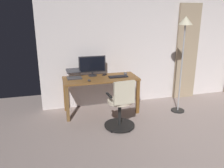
% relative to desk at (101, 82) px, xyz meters
% --- Properties ---
extents(back_room_partition, '(5.81, 0.10, 2.68)m').
position_rel_desk_xyz_m(back_room_partition, '(-1.71, -0.46, 0.69)').
color(back_room_partition, silver).
rests_on(back_room_partition, ground).
extents(curtain_right_panel, '(0.54, 0.06, 2.22)m').
position_rel_desk_xyz_m(curtain_right_panel, '(-2.17, -0.35, 0.46)').
color(curtain_right_panel, tan).
rests_on(curtain_right_panel, ground).
extents(desk, '(1.51, 0.61, 0.75)m').
position_rel_desk_xyz_m(desk, '(0.00, 0.00, 0.00)').
color(desk, brown).
rests_on(desk, ground).
extents(office_chair, '(0.56, 0.56, 0.94)m').
position_rel_desk_xyz_m(office_chair, '(-0.18, 0.82, -0.21)').
color(office_chair, black).
rests_on(office_chair, ground).
extents(computer_monitor, '(0.56, 0.18, 0.41)m').
position_rel_desk_xyz_m(computer_monitor, '(0.13, -0.19, 0.33)').
color(computer_monitor, '#232328').
rests_on(computer_monitor, desk).
extents(computer_keyboard, '(0.39, 0.14, 0.02)m').
position_rel_desk_xyz_m(computer_keyboard, '(-0.35, 0.06, 0.11)').
color(computer_keyboard, black).
rests_on(computer_keyboard, desk).
extents(laptop, '(0.29, 0.35, 0.16)m').
position_rel_desk_xyz_m(laptop, '(0.53, -0.13, 0.16)').
color(laptop, '#333338').
rests_on(laptop, desk).
extents(computer_mouse, '(0.06, 0.10, 0.04)m').
position_rel_desk_xyz_m(computer_mouse, '(0.27, 0.19, 0.12)').
color(computer_mouse, '#333338').
rests_on(computer_mouse, desk).
extents(cell_phone_by_monitor, '(0.11, 0.16, 0.01)m').
position_rel_desk_xyz_m(cell_phone_by_monitor, '(-0.59, -0.17, 0.11)').
color(cell_phone_by_monitor, '#333338').
rests_on(cell_phone_by_monitor, desk).
extents(cell_phone_face_up, '(0.14, 0.16, 0.01)m').
position_rel_desk_xyz_m(cell_phone_face_up, '(-0.12, -0.18, 0.11)').
color(cell_phone_face_up, black).
rests_on(cell_phone_face_up, desk).
extents(floor_lamp, '(0.28, 0.28, 1.96)m').
position_rel_desk_xyz_m(floor_lamp, '(-1.59, 0.40, 0.89)').
color(floor_lamp, black).
rests_on(floor_lamp, ground).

